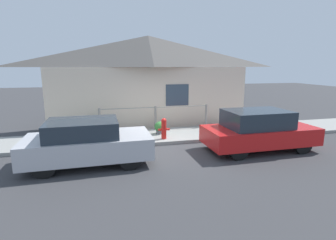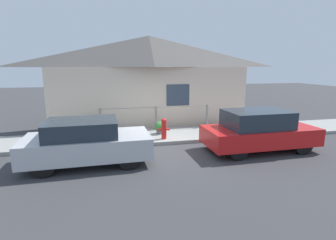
# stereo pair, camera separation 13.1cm
# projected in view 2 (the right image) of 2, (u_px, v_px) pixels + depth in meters

# --- Properties ---
(ground_plane) EXTENTS (60.00, 60.00, 0.00)m
(ground_plane) POSITION_uv_depth(u_px,v_px,m) (166.00, 145.00, 9.82)
(ground_plane) COLOR #38383A
(sidewalk) EXTENTS (24.00, 2.19, 0.13)m
(sidewalk) POSITION_uv_depth(u_px,v_px,m) (160.00, 136.00, 10.85)
(sidewalk) COLOR gray
(sidewalk) RESTS_ON ground_plane
(house) EXTENTS (9.69, 2.23, 4.34)m
(house) POSITION_uv_depth(u_px,v_px,m) (150.00, 56.00, 12.61)
(house) COLOR beige
(house) RESTS_ON ground_plane
(fence) EXTENTS (4.90, 0.10, 1.04)m
(fence) POSITION_uv_depth(u_px,v_px,m) (156.00, 117.00, 11.62)
(fence) COLOR gray
(fence) RESTS_ON sidewalk
(car_left) EXTENTS (3.72, 1.81, 1.36)m
(car_left) POSITION_uv_depth(u_px,v_px,m) (87.00, 142.00, 7.85)
(car_left) COLOR #B7B7BC
(car_left) RESTS_ON ground_plane
(car_right) EXTENTS (3.89, 1.74, 1.43)m
(car_right) POSITION_uv_depth(u_px,v_px,m) (259.00, 131.00, 9.09)
(car_right) COLOR red
(car_right) RESTS_ON ground_plane
(fire_hydrant) EXTENTS (0.46, 0.21, 0.82)m
(fire_hydrant) POSITION_uv_depth(u_px,v_px,m) (164.00, 128.00, 10.13)
(fire_hydrant) COLOR red
(fire_hydrant) RESTS_ON sidewalk
(potted_plant_near_hydrant) EXTENTS (0.43, 0.43, 0.51)m
(potted_plant_near_hydrant) POSITION_uv_depth(u_px,v_px,m) (160.00, 127.00, 10.92)
(potted_plant_near_hydrant) COLOR slate
(potted_plant_near_hydrant) RESTS_ON sidewalk
(potted_plant_by_fence) EXTENTS (0.46, 0.46, 0.62)m
(potted_plant_by_fence) POSITION_uv_depth(u_px,v_px,m) (87.00, 126.00, 10.80)
(potted_plant_by_fence) COLOR brown
(potted_plant_by_fence) RESTS_ON sidewalk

